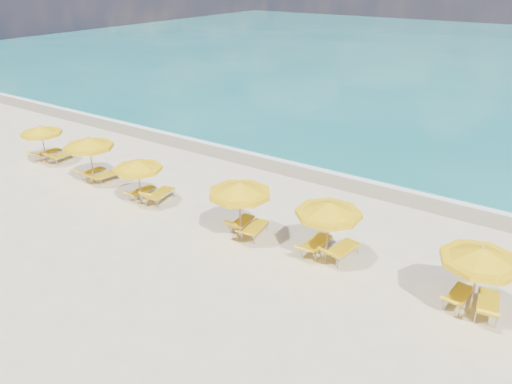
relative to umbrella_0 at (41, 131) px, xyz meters
The scene contains 23 objects.
ground_plane 12.91m from the umbrella_0, ahead, with size 120.00×120.00×0.00m, color beige.
ocean 49.30m from the umbrella_0, 74.96° to the left, with size 120.00×80.00×0.30m, color #136D6E.
wet_sand_band 14.67m from the umbrella_0, 28.63° to the left, with size 120.00×2.60×0.01m, color tan.
foam_line 15.07m from the umbrella_0, 31.32° to the left, with size 120.00×1.20×0.03m, color white.
whitecap_near 18.00m from the umbrella_0, 67.75° to the left, with size 14.00×0.36×0.05m, color white.
umbrella_0 is the anchor object (origin of this frame).
umbrella_1 4.20m from the umbrella_0, ahead, with size 2.71×2.71×2.33m.
umbrella_2 7.87m from the umbrella_0, ahead, with size 2.10×2.10×2.12m.
umbrella_3 13.25m from the umbrella_0, ahead, with size 2.88×2.88×2.41m.
umbrella_4 16.65m from the umbrella_0, ahead, with size 3.05×3.05×2.35m.
umbrella_5 21.62m from the umbrella_0, ahead, with size 2.34×2.34×2.34m.
lounger_0_left 1.72m from the umbrella_0, 139.03° to the left, with size 0.73×1.88×0.69m.
lounger_0_right 1.76m from the umbrella_0, 53.51° to the left, with size 0.68×1.67×0.76m.
lounger_1_left 3.98m from the umbrella_0, ahead, with size 0.61×1.62×0.74m.
lounger_1_right 4.89m from the umbrella_0, ahead, with size 0.86×1.84×0.64m.
lounger_2_left 7.54m from the umbrella_0, ahead, with size 0.66×1.69×0.68m.
lounger_2_right 8.51m from the umbrella_0, ahead, with size 0.97×1.95×0.91m.
lounger_3_left 12.97m from the umbrella_0, ahead, with size 0.72×1.63×0.79m.
lounger_3_right 13.69m from the umbrella_0, ahead, with size 0.85×1.87×0.75m.
lounger_4_left 16.19m from the umbrella_0, ahead, with size 0.67×1.92×0.76m.
lounger_4_right 17.15m from the umbrella_0, ahead, with size 0.87×1.94×0.88m.
lounger_5_left 21.26m from the umbrella_0, ahead, with size 0.72×1.70×0.75m.
lounger_5_right 22.11m from the umbrella_0, ahead, with size 0.88×1.92×0.86m.
Camera 1 is at (10.45, -13.69, 9.58)m, focal length 35.00 mm.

